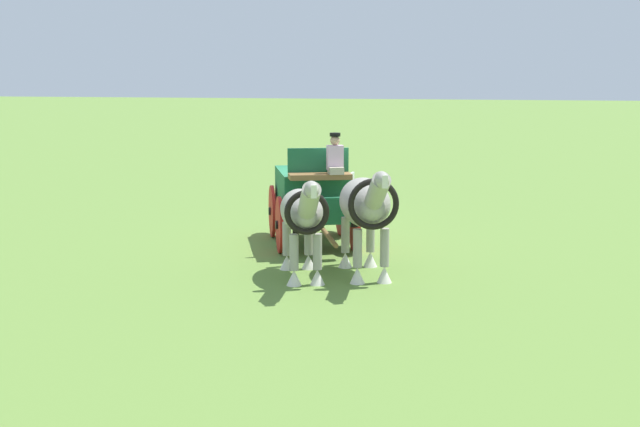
% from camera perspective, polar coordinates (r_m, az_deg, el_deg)
% --- Properties ---
extents(ground_plane, '(220.00, 220.00, 0.00)m').
position_cam_1_polar(ground_plane, '(21.37, -0.56, -1.96)').
color(ground_plane, olive).
extents(show_wagon, '(5.51, 2.86, 2.80)m').
position_cam_1_polar(show_wagon, '(21.02, -0.50, 1.23)').
color(show_wagon, '#195B38').
rests_on(show_wagon, ground).
extents(draft_horse_near, '(3.03, 1.64, 2.34)m').
position_cam_1_polar(draft_horse_near, '(17.73, 3.00, 0.49)').
color(draft_horse_near, '#9E998E').
rests_on(draft_horse_near, ground).
extents(draft_horse_off, '(2.96, 1.53, 2.18)m').
position_cam_1_polar(draft_horse_off, '(17.52, -1.16, -0.07)').
color(draft_horse_off, '#9E998E').
rests_on(draft_horse_off, ground).
extents(sponsor_banner, '(3.20, 0.21, 1.10)m').
position_cam_1_polar(sponsor_banner, '(25.41, 1.39, 1.11)').
color(sponsor_banner, silver).
rests_on(sponsor_banner, ground).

